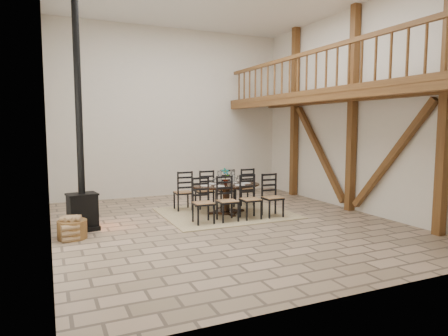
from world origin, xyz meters
name	(u,v)px	position (x,y,z in m)	size (l,w,h in m)	color
ground	(227,223)	(0.00, 0.00, 0.00)	(8.00, 8.00, 0.00)	tan
room_shell	(276,85)	(1.19, 0.00, 3.01)	(7.02, 8.02, 5.01)	beige
rug	(226,213)	(0.39, 0.90, 0.01)	(3.00, 2.50, 0.02)	tan
dining_table	(226,199)	(0.39, 0.90, 0.36)	(2.16, 1.96, 1.10)	black
wood_stove	(81,174)	(-2.90, 0.66, 1.15)	(0.65, 0.54, 5.00)	black
log_basket	(72,229)	(-3.13, 0.11, 0.19)	(0.54, 0.54, 0.44)	brown
log_stack	(70,233)	(-3.18, -0.07, 0.16)	(0.34, 0.26, 0.32)	#A4805C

